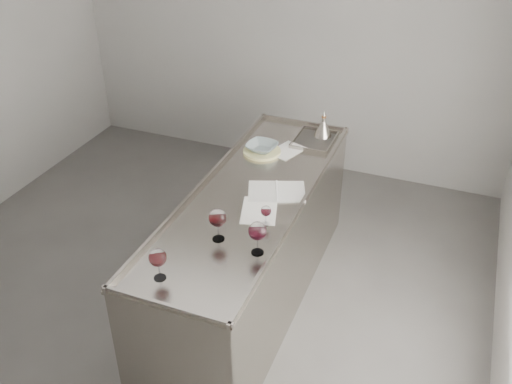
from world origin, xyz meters
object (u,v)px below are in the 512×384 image
at_px(notebook, 277,192).
at_px(wine_funnel, 323,128).
at_px(counter, 252,248).
at_px(wine_glass_middle, 218,219).
at_px(wine_glass_small, 266,212).
at_px(ceramic_bowl, 262,147).
at_px(wine_glass_left, 158,258).
at_px(wine_glass_right, 258,232).

xyz_separation_m(notebook, wine_funnel, (0.06, 0.95, 0.06)).
bearing_deg(counter, wine_glass_middle, -89.41).
distance_m(wine_glass_middle, wine_glass_small, 0.33).
distance_m(ceramic_bowl, wine_funnel, 0.58).
xyz_separation_m(counter, wine_funnel, (0.21, 1.04, 0.54)).
xyz_separation_m(counter, wine_glass_left, (-0.15, -0.99, 0.61)).
bearing_deg(wine_glass_small, wine_funnel, 90.35).
height_order(wine_glass_left, wine_funnel, wine_funnel).
height_order(wine_glass_small, notebook, wine_glass_small).
bearing_deg(wine_funnel, wine_glass_small, -89.65).
bearing_deg(wine_glass_right, wine_glass_small, 101.12).
xyz_separation_m(counter, wine_glass_small, (0.22, -0.29, 0.56)).
bearing_deg(wine_glass_small, wine_glass_middle, -130.13).
relative_size(wine_glass_middle, wine_glass_right, 1.00).
bearing_deg(wine_glass_left, ceramic_bowl, 90.04).
bearing_deg(wine_glass_middle, ceramic_bowl, 97.68).
bearing_deg(notebook, wine_glass_middle, -123.88).
bearing_deg(wine_glass_left, wine_glass_middle, 71.24).
bearing_deg(ceramic_bowl, wine_funnel, 51.84).
height_order(wine_glass_small, ceramic_bowl, wine_glass_small).
distance_m(wine_glass_right, wine_funnel, 1.63).
bearing_deg(wine_glass_middle, wine_funnel, 82.66).
bearing_deg(wine_funnel, wine_glass_right, -87.71).
bearing_deg(ceramic_bowl, wine_glass_left, -89.96).
relative_size(notebook, wine_funnel, 2.09).
bearing_deg(wine_glass_middle, wine_glass_right, -7.63).
bearing_deg(wine_funnel, wine_glass_middle, -97.34).
height_order(notebook, ceramic_bowl, ceramic_bowl).
height_order(wine_glass_left, wine_glass_small, wine_glass_left).
relative_size(ceramic_bowl, wine_funnel, 1.05).
distance_m(counter, wine_glass_right, 0.89).
bearing_deg(wine_glass_right, ceramic_bowl, 109.86).
height_order(counter, wine_glass_right, wine_glass_right).
relative_size(wine_glass_left, wine_funnel, 0.89).
bearing_deg(notebook, wine_glass_small, -101.07).
distance_m(counter, wine_glass_left, 1.17).
relative_size(wine_glass_middle, wine_glass_small, 1.59).
bearing_deg(wine_funnel, ceramic_bowl, -128.16).
relative_size(counter, wine_glass_middle, 11.36).
bearing_deg(notebook, wine_glass_right, -100.41).
relative_size(wine_glass_left, wine_glass_right, 0.92).
bearing_deg(wine_glass_right, wine_glass_middle, 172.37).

